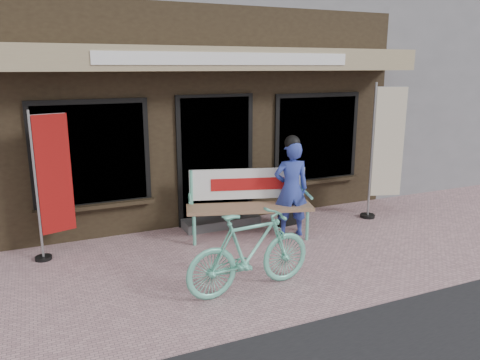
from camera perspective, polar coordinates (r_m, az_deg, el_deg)
name	(u,v)px	position (r m, az deg, el deg)	size (l,w,h in m)	color
ground	(268,265)	(6.51, 3.47, -10.27)	(70.00, 70.00, 0.00)	#B1878C
storefront	(165,50)	(10.61, -9.12, 15.42)	(7.00, 6.77, 6.00)	black
neighbor_right_near	(438,61)	(15.58, 23.03, 13.22)	(10.00, 7.00, 5.60)	slate
bench	(249,198)	(7.38, 1.07, -2.17)	(2.02, 1.03, 1.06)	#64C3A6
person	(291,187)	(7.40, 6.26, -0.85)	(0.63, 0.49, 1.62)	#2D3E9D
bicycle	(250,251)	(5.63, 1.23, -8.71)	(0.47, 1.65, 0.99)	#64C3A6
nobori_red	(52,183)	(6.95, -21.98, -0.30)	(0.62, 0.30, 2.09)	gray
nobori_cream	(385,150)	(8.54, 17.28, 3.56)	(0.71, 0.35, 2.38)	gray
menu_stand	(290,201)	(7.93, 6.08, -2.54)	(0.43, 0.14, 0.85)	black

